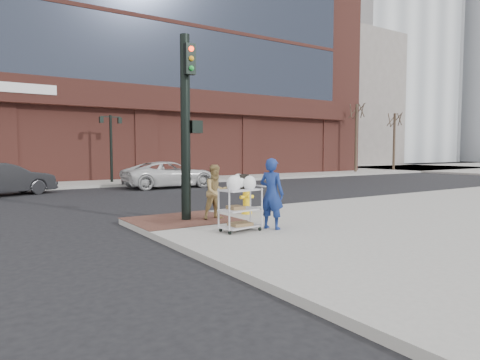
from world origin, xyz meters
TOP-DOWN VIEW (x-y plane):
  - ground at (0.00, 0.00)m, footprint 220.00×220.00m
  - sidewalk_far at (12.50, 32.00)m, footprint 65.00×36.00m
  - brick_curb_ramp at (-0.60, 0.90)m, footprint 2.80×2.40m
  - bank_building at (5.00, 31.00)m, footprint 42.00×26.00m
  - filler_block at (40.00, 38.00)m, footprint 14.00×20.00m
  - bare_tree_a at (24.00, 16.50)m, footprint 1.80×1.80m
  - bare_tree_b at (30.00, 17.00)m, footprint 1.80×1.80m
  - lamp_post at (2.00, 16.00)m, footprint 1.32×0.22m
  - traffic_signal_pole at (-0.48, 0.77)m, footprint 0.61×0.51m
  - woman_blue at (0.63, -1.57)m, footprint 0.64×0.74m
  - pedestrian_tan at (0.25, 0.46)m, footprint 0.75×0.59m
  - sedan_dark at (-4.12, 12.20)m, footprint 4.84×3.14m
  - minivan_white at (4.06, 12.07)m, footprint 5.22×2.44m
  - utility_cart at (-0.18, -1.41)m, footprint 1.05×0.70m
  - fire_hydrant at (1.50, 0.78)m, footprint 0.46×0.32m

SIDE VIEW (x-z plane):
  - ground at x=0.00m, z-range 0.00..0.00m
  - sidewalk_far at x=12.50m, z-range 0.00..0.15m
  - brick_curb_ramp at x=-0.60m, z-range 0.15..0.16m
  - fire_hydrant at x=1.50m, z-range 0.16..1.13m
  - minivan_white at x=4.06m, z-range 0.00..1.44m
  - sedan_dark at x=-4.12m, z-range 0.00..1.51m
  - utility_cart at x=-0.18m, z-range 0.09..1.44m
  - pedestrian_tan at x=0.25m, z-range 0.15..1.66m
  - woman_blue at x=0.63m, z-range 0.15..1.87m
  - lamp_post at x=2.00m, z-range 0.62..4.62m
  - traffic_signal_pole at x=-0.48m, z-range 0.33..5.33m
  - bare_tree_b at x=30.00m, z-range 2.44..9.14m
  - bare_tree_a at x=24.00m, z-range 2.67..9.87m
  - filler_block at x=40.00m, z-range 0.00..18.00m
  - bank_building at x=5.00m, z-range 0.15..28.15m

